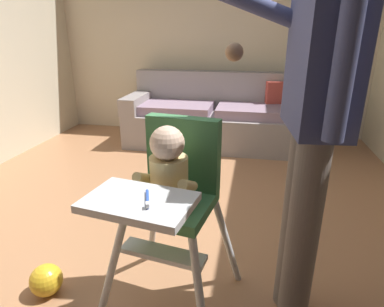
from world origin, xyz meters
TOP-DOWN VIEW (x-y plane):
  - ground at (0.00, 0.00)m, footprint 5.63×6.44m
  - wall_far at (0.00, 2.45)m, footprint 4.83×0.06m
  - couch at (0.15, 1.93)m, footprint 2.15×0.86m
  - high_chair at (0.26, -0.70)m, footprint 0.69×0.79m
  - adult_standing at (0.84, -0.65)m, footprint 0.54×0.50m
  - toy_ball at (-0.42, -0.78)m, footprint 0.17×0.17m

SIDE VIEW (x-z plane):
  - ground at x=0.00m, z-range -0.10..0.00m
  - toy_ball at x=-0.42m, z-range 0.00..0.17m
  - couch at x=0.15m, z-range -0.10..0.76m
  - high_chair at x=0.26m, z-range 0.19..1.16m
  - adult_standing at x=0.84m, z-range 0.12..1.85m
  - wall_far at x=0.00m, z-range 0.00..2.74m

